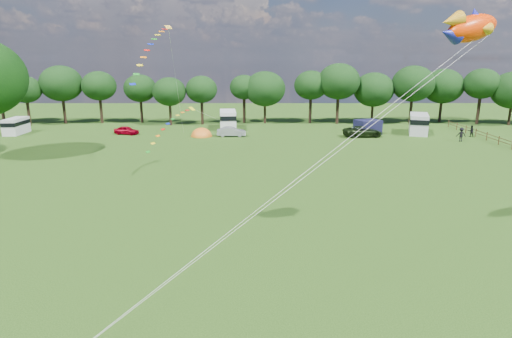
{
  "coord_description": "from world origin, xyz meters",
  "views": [
    {
      "loc": [
        -0.09,
        -19.12,
        11.03
      ],
      "look_at": [
        0.0,
        8.0,
        4.0
      ],
      "focal_mm": 30.0,
      "sensor_mm": 36.0,
      "label": 1
    }
  ],
  "objects_px": {
    "campervan_a": "(16,125)",
    "campervan_d": "(419,123)",
    "car_b": "(231,132)",
    "car_d": "(363,131)",
    "car_a": "(127,130)",
    "tent_greyblue": "(355,135)",
    "fish_kite": "(468,28)",
    "campervan_c": "(228,119)",
    "walker_a": "(471,131)",
    "walker_b": "(461,135)",
    "tent_orange": "(201,136)"
  },
  "relations": [
    {
      "from": "campervan_a",
      "to": "campervan_d",
      "type": "distance_m",
      "value": 60.53
    },
    {
      "from": "car_b",
      "to": "car_d",
      "type": "bearing_deg",
      "value": -92.01
    },
    {
      "from": "car_a",
      "to": "campervan_a",
      "type": "distance_m",
      "value": 16.72
    },
    {
      "from": "tent_greyblue",
      "to": "fish_kite",
      "type": "distance_m",
      "value": 41.4
    },
    {
      "from": "campervan_c",
      "to": "walker_a",
      "type": "relative_size",
      "value": 3.71
    },
    {
      "from": "car_d",
      "to": "tent_greyblue",
      "type": "distance_m",
      "value": 1.68
    },
    {
      "from": "campervan_d",
      "to": "tent_greyblue",
      "type": "distance_m",
      "value": 9.99
    },
    {
      "from": "car_d",
      "to": "tent_greyblue",
      "type": "relative_size",
      "value": 1.7
    },
    {
      "from": "car_a",
      "to": "car_d",
      "type": "distance_m",
      "value": 34.85
    },
    {
      "from": "walker_a",
      "to": "tent_greyblue",
      "type": "bearing_deg",
      "value": -0.43
    },
    {
      "from": "car_d",
      "to": "campervan_c",
      "type": "relative_size",
      "value": 0.92
    },
    {
      "from": "walker_a",
      "to": "campervan_a",
      "type": "bearing_deg",
      "value": 1.97
    },
    {
      "from": "car_a",
      "to": "fish_kite",
      "type": "bearing_deg",
      "value": -128.17
    },
    {
      "from": "car_d",
      "to": "walker_b",
      "type": "bearing_deg",
      "value": -112.99
    },
    {
      "from": "tent_greyblue",
      "to": "walker_b",
      "type": "bearing_deg",
      "value": -20.75
    },
    {
      "from": "campervan_c",
      "to": "walker_a",
      "type": "xyz_separation_m",
      "value": [
        35.67,
        -7.27,
        -0.74
      ]
    },
    {
      "from": "campervan_d",
      "to": "fish_kite",
      "type": "bearing_deg",
      "value": 179.89
    },
    {
      "from": "car_a",
      "to": "campervan_d",
      "type": "bearing_deg",
      "value": -74.44
    },
    {
      "from": "campervan_d",
      "to": "tent_orange",
      "type": "relative_size",
      "value": 1.9
    },
    {
      "from": "campervan_a",
      "to": "tent_greyblue",
      "type": "relative_size",
      "value": 1.49
    },
    {
      "from": "car_a",
      "to": "campervan_d",
      "type": "xyz_separation_m",
      "value": [
        43.83,
        0.63,
        0.96
      ]
    },
    {
      "from": "walker_a",
      "to": "walker_b",
      "type": "bearing_deg",
      "value": 53.3
    },
    {
      "from": "campervan_a",
      "to": "campervan_d",
      "type": "relative_size",
      "value": 0.76
    },
    {
      "from": "car_d",
      "to": "fish_kite",
      "type": "relative_size",
      "value": 1.42
    },
    {
      "from": "car_a",
      "to": "campervan_c",
      "type": "relative_size",
      "value": 0.61
    },
    {
      "from": "campervan_a",
      "to": "fish_kite",
      "type": "height_order",
      "value": "fish_kite"
    },
    {
      "from": "tent_greyblue",
      "to": "campervan_c",
      "type": "bearing_deg",
      "value": 162.82
    },
    {
      "from": "campervan_d",
      "to": "fish_kite",
      "type": "height_order",
      "value": "fish_kite"
    },
    {
      "from": "fish_kite",
      "to": "car_a",
      "type": "bearing_deg",
      "value": 103.94
    },
    {
      "from": "car_a",
      "to": "campervan_a",
      "type": "height_order",
      "value": "campervan_a"
    },
    {
      "from": "car_b",
      "to": "walker_b",
      "type": "xyz_separation_m",
      "value": [
        31.55,
        -4.03,
        0.28
      ]
    },
    {
      "from": "car_a",
      "to": "fish_kite",
      "type": "height_order",
      "value": "fish_kite"
    },
    {
      "from": "car_b",
      "to": "tent_greyblue",
      "type": "relative_size",
      "value": 1.19
    },
    {
      "from": "car_a",
      "to": "campervan_c",
      "type": "distance_m",
      "value": 15.77
    },
    {
      "from": "car_a",
      "to": "tent_greyblue",
      "type": "xyz_separation_m",
      "value": [
        34.05,
        -0.71,
        -0.61
      ]
    },
    {
      "from": "car_b",
      "to": "campervan_a",
      "type": "xyz_separation_m",
      "value": [
        -32.47,
        2.29,
        0.58
      ]
    },
    {
      "from": "car_b",
      "to": "walker_a",
      "type": "relative_size",
      "value": 2.37
    },
    {
      "from": "tent_greyblue",
      "to": "fish_kite",
      "type": "height_order",
      "value": "fish_kite"
    },
    {
      "from": "car_b",
      "to": "fish_kite",
      "type": "distance_m",
      "value": 42.6
    },
    {
      "from": "car_d",
      "to": "walker_b",
      "type": "xyz_separation_m",
      "value": [
        12.53,
        -3.73,
        0.2
      ]
    },
    {
      "from": "car_a",
      "to": "walker_b",
      "type": "height_order",
      "value": "walker_b"
    },
    {
      "from": "car_a",
      "to": "campervan_a",
      "type": "bearing_deg",
      "value": 102.71
    },
    {
      "from": "campervan_d",
      "to": "tent_orange",
      "type": "height_order",
      "value": "campervan_d"
    },
    {
      "from": "fish_kite",
      "to": "walker_b",
      "type": "xyz_separation_m",
      "value": [
        17.1,
        34.24,
        -11.59
      ]
    },
    {
      "from": "tent_orange",
      "to": "campervan_a",
      "type": "bearing_deg",
      "value": 175.63
    },
    {
      "from": "campervan_a",
      "to": "tent_orange",
      "type": "bearing_deg",
      "value": -96.75
    },
    {
      "from": "campervan_a",
      "to": "campervan_d",
      "type": "height_order",
      "value": "campervan_d"
    },
    {
      "from": "tent_greyblue",
      "to": "walker_a",
      "type": "distance_m",
      "value": 16.55
    },
    {
      "from": "car_a",
      "to": "tent_orange",
      "type": "xyz_separation_m",
      "value": [
        11.36,
        -1.55,
        -0.61
      ]
    },
    {
      "from": "campervan_d",
      "to": "walker_b",
      "type": "distance_m",
      "value": 7.28
    }
  ]
}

